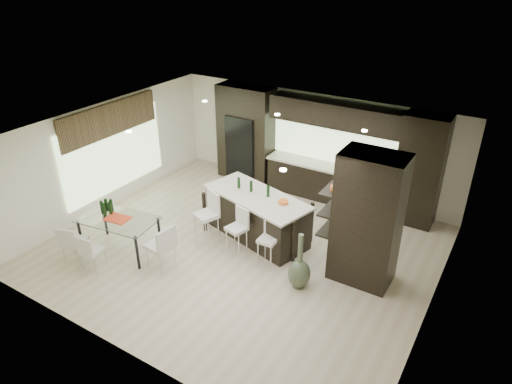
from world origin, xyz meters
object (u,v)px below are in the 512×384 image
Objects in this scene: bench at (273,230)px; stool_mid at (237,236)px; kitchen_island at (257,216)px; chair_near at (93,253)px; chair_far at (75,244)px; floor_vase at (300,261)px; stool_left at (207,224)px; dining_table at (120,235)px; chair_end at (160,248)px; stool_right at (268,248)px.

stool_mid is at bearing -98.01° from bench.
stool_mid is (0.00, -0.84, -0.09)m from kitchen_island.
chair_near is (-2.65, -2.83, 0.11)m from bench.
stool_mid is at bearing 20.12° from chair_far.
bench is 1.72m from floor_vase.
dining_table is (-1.46, -1.19, -0.11)m from stool_left.
stool_left is at bearing -7.33° from chair_end.
stool_left is 1.23m from chair_end.
stool_left is 1.56m from stool_right.
chair_end is (1.69, 0.77, 0.05)m from chair_far.
dining_table is (-2.23, -2.06, -0.13)m from kitchen_island.
dining_table is at bearing 96.46° from chair_end.
stool_right is 0.70× the size of floor_vase.
stool_left is (-0.78, -0.87, -0.02)m from kitchen_island.
chair_far is at bearing 174.80° from chair_near.
stool_left is 1.10× the size of chair_end.
floor_vase is (2.43, -0.26, 0.09)m from stool_left.
chair_far is at bearing -151.99° from stool_right.
stool_left is 0.78m from stool_mid.
dining_table is (-3.89, -0.93, -0.20)m from floor_vase.
stool_mid reaches higher than stool_right.
chair_near is 0.83× the size of chair_end.
stool_mid is at bearing 34.64° from chair_near.
kitchen_island reaches higher than chair_far.
kitchen_island is 2.48× the size of stool_left.
bench is at bearing 78.36° from stool_mid.
floor_vase is 4.73m from chair_far.
stool_right is 1.02× the size of chair_far.
bench is (0.42, 0.01, -0.26)m from kitchen_island.
stool_mid is 1.62m from chair_end.
stool_left is at bearing -125.46° from bench.
chair_near is at bearing -115.03° from bench.
floor_vase is at bearing -19.34° from kitchen_island.
stool_right is at bearing -48.64° from bench.
chair_end is (-1.07, -2.06, -0.06)m from kitchen_island.
bench is 2.55m from chair_end.
floor_vase is (1.24, -1.14, 0.33)m from bench.
chair_near is (-1.46, -1.95, -0.13)m from stool_left.
stool_left reaches higher than bench.
chair_end reaches higher than dining_table.
dining_table is 2.17× the size of chair_near.
dining_table is at bearing -122.25° from kitchen_island.
dining_table reaches higher than bench.
bench is 3.88m from chair_near.
stool_mid is 2.55m from dining_table.
stool_left is 2.44m from chair_near.
bench is 1.70× the size of chair_far.
chair_near is at bearing -123.96° from stool_mid.
stool_left is at bearing 179.89° from stool_right.
kitchen_island is at bearing -20.97° from chair_end.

